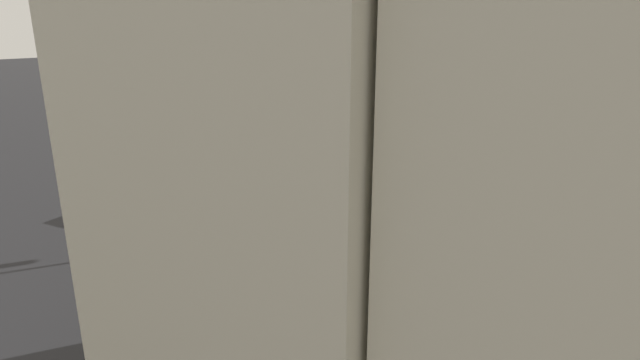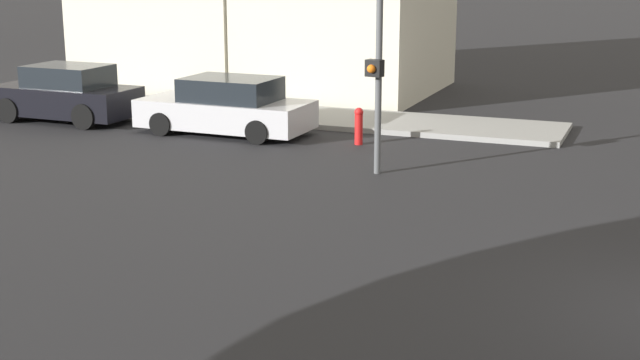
# 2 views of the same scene
# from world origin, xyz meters

# --- Properties ---
(ground_plane) EXTENTS (300.00, 300.00, 0.00)m
(ground_plane) POSITION_xyz_m (0.00, 0.00, 0.00)
(ground_plane) COLOR black
(rowhouse_backdrop) EXTENTS (7.48, 11.89, 12.58)m
(rowhouse_backdrop) POSITION_xyz_m (16.57, 13.83, 6.32)
(rowhouse_backdrop) COLOR beige
(rowhouse_backdrop) RESTS_ON ground_plane
(street_tree) EXTENTS (5.09, 5.09, 7.76)m
(street_tree) POSITION_xyz_m (-10.25, 9.69, 5.19)
(street_tree) COLOR #4C3823
(street_tree) RESTS_ON ground_plane
(traffic_signal) EXTENTS (0.49, 1.65, 5.69)m
(traffic_signal) POSITION_xyz_m (5.88, 6.12, 3.62)
(traffic_signal) COLOR #515456
(traffic_signal) RESTS_ON ground_plane
(crossing_car_0) EXTENTS (4.57, 1.93, 1.47)m
(crossing_car_0) POSITION_xyz_m (-7.82, -2.25, 0.69)
(crossing_car_0) COLOR black
(crossing_car_0) RESTS_ON ground_plane
(crossing_car_1) EXTENTS (4.53, 2.19, 1.36)m
(crossing_car_1) POSITION_xyz_m (8.68, -2.12, 0.64)
(crossing_car_1) COLOR silver
(crossing_car_1) RESTS_ON ground_plane
(crossing_car_2) EXTENTS (4.48, 2.03, 1.52)m
(crossing_car_2) POSITION_xyz_m (-1.53, -2.48, 0.72)
(crossing_car_2) COLOR navy
(crossing_car_2) RESTS_ON ground_plane
(parked_car_0) EXTENTS (2.11, 4.53, 1.47)m
(parked_car_0) POSITION_xyz_m (8.70, 11.43, 0.69)
(parked_car_0) COLOR #B7B7BC
(parked_car_0) RESTS_ON ground_plane
(parked_car_1) EXTENTS (1.99, 4.15, 1.57)m
(parked_car_1) POSITION_xyz_m (8.67, 16.45, 0.74)
(parked_car_1) COLOR black
(parked_car_1) RESTS_ON ground_plane
(fire_hydrant) EXTENTS (0.22, 0.22, 0.92)m
(fire_hydrant) POSITION_xyz_m (8.64, 7.77, 0.49)
(fire_hydrant) COLOR red
(fire_hydrant) RESTS_ON ground_plane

